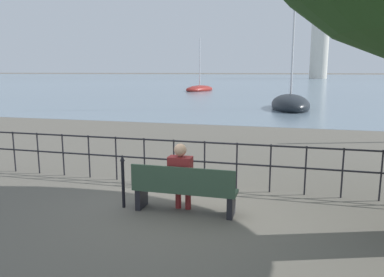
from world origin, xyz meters
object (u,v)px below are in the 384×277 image
object	(u,v)px
seated_person_left	(181,174)
sailboat_1	(200,89)
park_bench	(184,190)
closed_umbrella	(123,178)
sailboat_2	(290,104)
harbor_lighthouse	(320,42)

from	to	relation	value
seated_person_left	sailboat_1	bearing A→B (deg)	103.49
park_bench	closed_umbrella	size ratio (longest dim) A/B	1.86
closed_umbrella	sailboat_2	world-z (taller)	sailboat_2
sailboat_1	harbor_lighthouse	xyz separation A→B (m)	(20.05, 91.56, 12.21)
park_bench	sailboat_1	world-z (taller)	sailboat_1
park_bench	closed_umbrella	distance (m)	1.20
seated_person_left	closed_umbrella	size ratio (longest dim) A/B	1.24
sailboat_1	harbor_lighthouse	bearing A→B (deg)	96.83
sailboat_1	sailboat_2	xyz separation A→B (m)	(11.80, -21.46, 0.11)
seated_person_left	harbor_lighthouse	distance (m)	134.33
park_bench	seated_person_left	xyz separation A→B (m)	(-0.08, 0.08, 0.27)
seated_person_left	sailboat_2	xyz separation A→B (m)	(1.76, 20.42, -0.36)
park_bench	closed_umbrella	world-z (taller)	closed_umbrella
sailboat_1	harbor_lighthouse	world-z (taller)	harbor_lighthouse
sailboat_2	harbor_lighthouse	xyz separation A→B (m)	(8.24, 113.02, 12.10)
closed_umbrella	harbor_lighthouse	world-z (taller)	harbor_lighthouse
seated_person_left	sailboat_2	world-z (taller)	sailboat_2
sailboat_2	seated_person_left	bearing A→B (deg)	-101.17
seated_person_left	sailboat_2	size ratio (longest dim) A/B	0.10
seated_person_left	harbor_lighthouse	size ratio (longest dim) A/B	0.05
sailboat_2	harbor_lighthouse	world-z (taller)	harbor_lighthouse
park_bench	harbor_lighthouse	xyz separation A→B (m)	(9.92, 133.52, 12.01)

